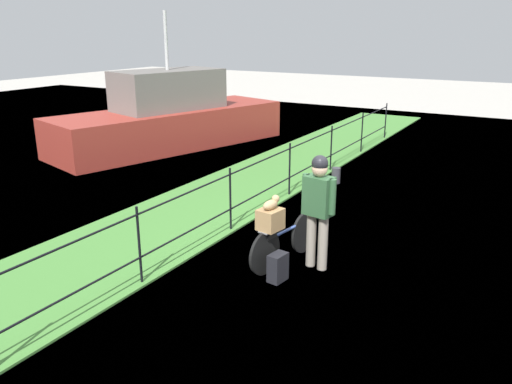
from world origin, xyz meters
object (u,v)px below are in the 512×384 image
object	(u,v)px
terrier_dog	(271,204)
mooring_bollard	(336,175)
cyclist_person	(318,202)
bicycle_main	(285,241)
wooden_crate	(270,219)
backpack_on_paving	(278,267)
moored_boat_mid	(170,119)

from	to	relation	value
terrier_dog	mooring_bollard	world-z (taller)	terrier_dog
cyclist_person	terrier_dog	bearing A→B (deg)	128.94
bicycle_main	mooring_bollard	size ratio (longest dim) A/B	4.57
cyclist_person	wooden_crate	bearing A→B (deg)	130.32
bicycle_main	wooden_crate	size ratio (longest dim) A/B	4.94
bicycle_main	cyclist_person	distance (m)	0.82
backpack_on_paving	moored_boat_mid	xyz separation A→B (m)	(5.96, 6.70, 0.62)
terrier_dog	backpack_on_paving	bearing A→B (deg)	-135.05
terrier_dog	moored_boat_mid	world-z (taller)	moored_boat_mid
backpack_on_paving	cyclist_person	bearing A→B (deg)	164.30
wooden_crate	cyclist_person	distance (m)	0.72
bicycle_main	cyclist_person	world-z (taller)	cyclist_person
cyclist_person	backpack_on_paving	bearing A→B (deg)	156.22
cyclist_person	mooring_bollard	size ratio (longest dim) A/B	4.74
cyclist_person	backpack_on_paving	size ratio (longest dim) A/B	4.21
backpack_on_paving	mooring_bollard	distance (m)	4.96
bicycle_main	terrier_dog	xyz separation A→B (m)	(-0.33, 0.05, 0.68)
terrier_dog	moored_boat_mid	distance (m)	8.64
wooden_crate	mooring_bollard	world-z (taller)	wooden_crate
cyclist_person	moored_boat_mid	world-z (taller)	moored_boat_mid
wooden_crate	mooring_bollard	bearing A→B (deg)	10.14
wooden_crate	moored_boat_mid	distance (m)	8.65
bicycle_main	backpack_on_paving	size ratio (longest dim) A/B	4.05
bicycle_main	moored_boat_mid	distance (m)	8.47
mooring_bollard	moored_boat_mid	world-z (taller)	moored_boat_mid
mooring_bollard	bicycle_main	bearing A→B (deg)	-168.32
terrier_dog	cyclist_person	xyz separation A→B (m)	(0.42, -0.52, -0.02)
backpack_on_paving	wooden_crate	bearing A→B (deg)	-123.33
bicycle_main	moored_boat_mid	xyz separation A→B (m)	(5.39, 6.52, 0.47)
mooring_bollard	moored_boat_mid	distance (m)	5.78
cyclist_person	mooring_bollard	xyz separation A→B (m)	(4.18, 1.36, -0.83)
cyclist_person	moored_boat_mid	size ratio (longest dim) A/B	0.23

